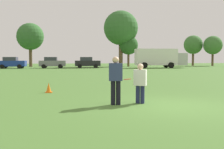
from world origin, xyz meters
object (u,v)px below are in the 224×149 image
object	(u,v)px
player_defender	(140,81)
parked_car_mid_left	(12,63)
parked_car_center	(52,62)
box_truck	(159,57)
traffic_cone	(49,88)
parked_car_mid_right	(87,62)
player_thrower	(116,78)
frisbee	(127,79)

from	to	relation	value
player_defender	parked_car_mid_left	world-z (taller)	parked_car_mid_left
parked_car_center	box_truck	size ratio (longest dim) A/B	0.50
player_defender	parked_car_mid_left	bearing A→B (deg)	108.25
traffic_cone	parked_car_center	distance (m)	32.57
parked_car_mid_right	player_thrower	bearing A→B (deg)	-91.83
player_thrower	parked_car_center	distance (m)	36.66
parked_car_mid_right	box_truck	size ratio (longest dim) A/B	0.50
player_thrower	box_truck	world-z (taller)	box_truck
parked_car_mid_left	box_truck	world-z (taller)	box_truck
parked_car_mid_left	traffic_cone	bearing A→B (deg)	-75.60
traffic_cone	parked_car_mid_right	world-z (taller)	parked_car_mid_right
parked_car_center	traffic_cone	bearing A→B (deg)	-86.52
frisbee	traffic_cone	size ratio (longest dim) A/B	0.57
parked_car_mid_left	parked_car_center	bearing A→B (deg)	4.08
traffic_cone	parked_car_mid_right	distance (m)	32.70
parked_car_center	box_truck	distance (m)	17.84
parked_car_center	player_defender	bearing A→B (deg)	-81.30
player_thrower	player_defender	bearing A→B (deg)	10.24
parked_car_center	parked_car_mid_right	xyz separation A→B (m)	(5.77, -0.03, 0.00)
player_thrower	traffic_cone	world-z (taller)	player_thrower
parked_car_center	box_truck	bearing A→B (deg)	-5.32
parked_car_mid_right	box_truck	xyz separation A→B (m)	(11.97, -1.62, 0.83)
player_thrower	frisbee	distance (m)	0.54
frisbee	parked_car_mid_right	size ratio (longest dim) A/B	0.06
box_truck	parked_car_mid_right	bearing A→B (deg)	172.28
traffic_cone	parked_car_mid_right	bearing A→B (deg)	83.35
traffic_cone	parked_car_mid_left	bearing A→B (deg)	104.40
player_thrower	box_truck	size ratio (longest dim) A/B	0.20
traffic_cone	parked_car_mid_left	world-z (taller)	parked_car_mid_left
parked_car_mid_left	parked_car_center	xyz separation A→B (m)	(6.25, 0.45, 0.00)
frisbee	parked_car_mid_left	xyz separation A→B (m)	(-11.33, 35.68, 0.04)
player_thrower	box_truck	xyz separation A→B (m)	(13.14, 34.72, 0.79)
player_defender	box_truck	distance (m)	36.66
player_defender	parked_car_mid_left	distance (m)	37.65
parked_car_mid_left	parked_car_mid_right	world-z (taller)	same
player_thrower	frisbee	xyz separation A→B (m)	(0.47, 0.25, -0.08)
frisbee	traffic_cone	bearing A→B (deg)	130.59
player_thrower	parked_car_center	xyz separation A→B (m)	(-4.61, 36.37, -0.04)
player_defender	box_truck	xyz separation A→B (m)	(12.20, 34.55, 0.94)
player_thrower	parked_car_center	bearing A→B (deg)	97.22
traffic_cone	box_truck	size ratio (longest dim) A/B	0.06
player_thrower	parked_car_mid_left	size ratio (longest dim) A/B	0.40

